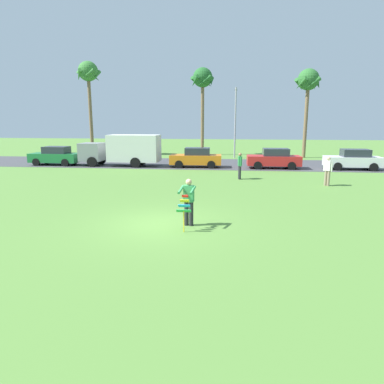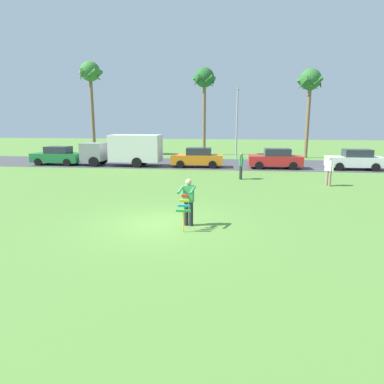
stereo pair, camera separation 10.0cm
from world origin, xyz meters
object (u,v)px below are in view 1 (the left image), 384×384
(palm_tree_left_near, at_px, (88,76))
(palm_tree_right_near, at_px, (203,82))
(parked_car_white, at_px, (353,160))
(parked_car_orange, at_px, (196,158))
(person_walker_far, at_px, (328,170))
(palm_tree_centre_far, at_px, (308,84))
(person_walker_near, at_px, (240,165))
(parked_car_green, at_px, (56,156))
(kite_held, at_px, (184,207))
(streetlight_pole, at_px, (235,118))
(person_kite_flyer, at_px, (189,200))
(parked_truck_grey_van, at_px, (125,149))
(parked_car_red, at_px, (274,159))

(palm_tree_left_near, bearing_deg, palm_tree_right_near, 7.63)
(parked_car_white, height_order, palm_tree_right_near, palm_tree_right_near)
(parked_car_orange, xyz_separation_m, person_walker_far, (8.56, -7.38, 0.16))
(parked_car_white, xyz_separation_m, palm_tree_centre_far, (-2.08, 8.67, 6.61))
(parked_car_white, relative_size, person_walker_near, 2.45)
(palm_tree_centre_far, distance_m, person_walker_near, 17.10)
(parked_car_green, distance_m, person_walker_near, 16.66)
(parked_car_white, xyz_separation_m, person_walker_far, (-3.82, -7.38, 0.16))
(parked_car_white, bearing_deg, kite_held, -123.23)
(streetlight_pole, bearing_deg, person_kite_flyer, -94.16)
(person_walker_near, bearing_deg, streetlight_pole, 91.29)
(palm_tree_centre_far, bearing_deg, kite_held, -109.32)
(kite_held, bearing_deg, palm_tree_left_near, 118.42)
(person_kite_flyer, xyz_separation_m, parked_car_orange, (-1.44, 16.21, -0.18))
(person_walker_near, xyz_separation_m, person_walker_far, (5.09, -1.75, 0.00))
(person_walker_far, bearing_deg, kite_held, -127.34)
(parked_car_green, bearing_deg, person_kite_flyer, -49.89)
(palm_tree_right_near, height_order, person_walker_near, palm_tree_right_near)
(parked_car_white, xyz_separation_m, person_walker_near, (-8.90, -5.62, 0.16))
(kite_held, relative_size, parked_car_green, 0.29)
(person_kite_flyer, bearing_deg, parked_car_white, 55.99)
(person_kite_flyer, bearing_deg, person_walker_far, 51.11)
(parked_truck_grey_van, bearing_deg, person_walker_far, -26.82)
(palm_tree_left_near, xyz_separation_m, streetlight_pole, (15.74, -1.32, -4.46))
(kite_held, distance_m, palm_tree_centre_far, 27.79)
(palm_tree_left_near, height_order, streetlight_pole, palm_tree_left_near)
(parked_car_green, xyz_separation_m, streetlight_pole, (15.38, 7.61, 3.22))
(person_kite_flyer, distance_m, person_walker_near, 10.78)
(person_kite_flyer, relative_size, palm_tree_left_near, 0.17)
(person_kite_flyer, bearing_deg, person_walker_near, 79.13)
(person_kite_flyer, xyz_separation_m, palm_tree_centre_far, (8.85, 24.88, 6.44))
(kite_held, distance_m, parked_car_green, 21.61)
(parked_car_green, xyz_separation_m, person_walker_far, (20.77, -7.38, 0.16))
(parked_car_red, xyz_separation_m, person_walker_near, (-2.83, -5.62, 0.16))
(palm_tree_left_near, relative_size, palm_tree_centre_far, 1.13)
(parked_truck_grey_van, xyz_separation_m, person_walker_near, (9.50, -5.62, -0.48))
(parked_car_green, xyz_separation_m, parked_car_orange, (12.22, 0.00, 0.00))
(parked_truck_grey_van, height_order, parked_car_white, parked_truck_grey_van)
(parked_truck_grey_van, height_order, palm_tree_centre_far, palm_tree_centre_far)
(parked_truck_grey_van, bearing_deg, parked_car_orange, 0.01)
(parked_car_white, distance_m, palm_tree_centre_far, 11.10)
(parked_car_orange, bearing_deg, person_walker_near, -58.35)
(palm_tree_left_near, distance_m, palm_tree_centre_far, 22.88)
(parked_car_green, distance_m, person_walker_far, 22.04)
(parked_car_green, bearing_deg, streetlight_pole, 26.32)
(parked_car_orange, height_order, palm_tree_right_near, palm_tree_right_near)
(parked_truck_grey_van, bearing_deg, person_walker_near, -30.61)
(palm_tree_left_near, distance_m, person_walker_near, 22.92)
(parked_car_green, relative_size, person_walker_near, 2.44)
(parked_car_red, xyz_separation_m, palm_tree_right_near, (-6.71, 10.55, 7.12))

